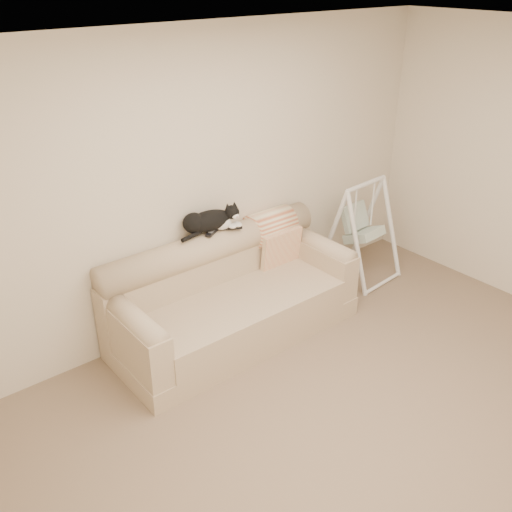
{
  "coord_description": "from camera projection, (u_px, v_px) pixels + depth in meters",
  "views": [
    {
      "loc": [
        -2.62,
        -1.87,
        2.98
      ],
      "look_at": [
        -0.07,
        1.27,
        0.9
      ],
      "focal_mm": 40.0,
      "sensor_mm": 36.0,
      "label": 1
    }
  ],
  "objects": [
    {
      "name": "ground_plane",
      "position": [
        374.0,
        426.0,
        4.12
      ],
      "size": [
        5.0,
        5.0,
        0.0
      ],
      "primitive_type": "plane",
      "color": "#6C5C4B",
      "rests_on": "ground"
    },
    {
      "name": "room_shell",
      "position": [
        398.0,
        235.0,
        3.42
      ],
      "size": [
        5.04,
        4.04,
        2.6
      ],
      "color": "beige",
      "rests_on": "ground"
    },
    {
      "name": "sofa",
      "position": [
        230.0,
        298.0,
        5.03
      ],
      "size": [
        2.2,
        0.93,
        0.9
      ],
      "color": "#C4B699",
      "rests_on": "ground"
    },
    {
      "name": "remote_a",
      "position": [
        212.0,
        232.0,
        4.93
      ],
      "size": [
        0.18,
        0.13,
        0.03
      ],
      "color": "black",
      "rests_on": "sofa"
    },
    {
      "name": "remote_b",
      "position": [
        233.0,
        227.0,
        5.01
      ],
      "size": [
        0.17,
        0.13,
        0.02
      ],
      "color": "black",
      "rests_on": "sofa"
    },
    {
      "name": "tuxedo_cat",
      "position": [
        210.0,
        221.0,
        4.89
      ],
      "size": [
        0.6,
        0.27,
        0.24
      ],
      "color": "black",
      "rests_on": "sofa"
    },
    {
      "name": "throw_blanket",
      "position": [
        272.0,
        231.0,
        5.39
      ],
      "size": [
        0.45,
        0.38,
        0.58
      ],
      "color": "#CF6C46",
      "rests_on": "sofa"
    },
    {
      "name": "baby_swing",
      "position": [
        361.0,
        230.0,
        5.89
      ],
      "size": [
        0.69,
        0.73,
        1.06
      ],
      "color": "white",
      "rests_on": "ground"
    }
  ]
}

